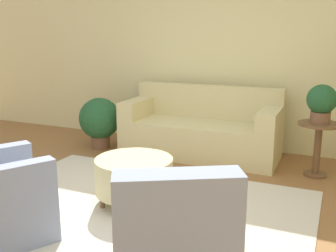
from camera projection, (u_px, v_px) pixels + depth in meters
ground_plane at (130, 215)px, 3.65m from camera, size 16.00×16.00×0.00m
wall_back at (217, 51)px, 5.69m from camera, size 9.18×0.12×2.80m
rug at (130, 215)px, 3.65m from camera, size 3.25×2.58×0.01m
couch at (201, 130)px, 5.40m from camera, size 2.10×0.86×0.93m
armchair_right at (173, 244)px, 2.48m from camera, size 1.02×1.06×0.92m
ottoman_table at (134, 175)px, 3.84m from camera, size 0.76×0.76×0.46m
side_table at (318, 141)px, 4.57m from camera, size 0.48×0.48×0.64m
potted_plant_on_side_table at (322, 102)px, 4.47m from camera, size 0.34×0.34×0.45m
potted_plant_floor at (100, 120)px, 5.72m from camera, size 0.60×0.60×0.74m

